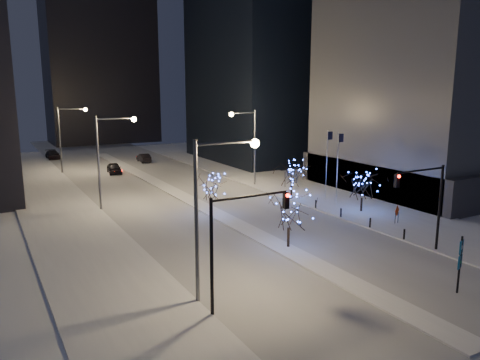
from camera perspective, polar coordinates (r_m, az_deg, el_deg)
ground at (r=33.20m, az=12.66°, el=-11.96°), size 160.00×160.00×0.00m
road at (r=62.41m, az=-9.29°, el=-0.84°), size 20.00×130.00×0.02m
median at (r=57.83m, az=-7.57°, el=-1.68°), size 2.00×80.00×0.15m
east_sidewalk at (r=56.97m, az=10.48°, el=-1.97°), size 10.00×90.00×0.15m
west_sidewalk at (r=44.83m, az=-19.53°, el=-6.08°), size 8.00×90.00×0.15m
midrise_block at (r=68.12m, az=24.75°, el=12.00°), size 30.00×22.00×30.00m
plinth at (r=68.96m, az=23.86°, el=1.17°), size 30.00×24.00×4.00m
horizon_block at (r=117.77m, az=-16.76°, el=14.73°), size 24.00×14.00×42.00m
street_lamp_w_near at (r=27.88m, az=-3.39°, el=-2.10°), size 4.40×0.56×10.00m
street_lamp_w_mid at (r=51.21m, az=-15.82°, el=3.62°), size 4.40×0.56×10.00m
street_lamp_w_far at (r=75.61m, az=-20.39°, el=5.68°), size 4.40×0.56×10.00m
street_lamp_east at (r=61.17m, az=1.10°, el=5.18°), size 3.90×0.56×10.00m
traffic_signal_west at (r=26.86m, az=-0.49°, el=-6.46°), size 5.26×0.43×7.00m
traffic_signal_east at (r=38.72m, az=21.87°, el=-1.75°), size 5.26×0.43×7.00m
flagpoles at (r=52.97m, az=11.21°, el=2.21°), size 1.35×2.60×8.00m
bollards at (r=46.51m, az=13.84°, el=-4.45°), size 0.16×12.16×0.90m
car_near at (r=73.62m, az=-15.08°, el=1.38°), size 2.40×4.84×1.58m
car_mid at (r=83.79m, az=-11.66°, el=2.66°), size 1.74×4.55×1.48m
car_far at (r=92.39m, az=-21.84°, el=2.88°), size 2.26×5.22×1.50m
holiday_tree_median_near at (r=37.86m, az=5.99°, el=-3.63°), size 4.28×4.28×4.92m
holiday_tree_median_far at (r=47.85m, az=-3.60°, el=-1.00°), size 3.91×3.91×4.07m
holiday_tree_plaza_near at (r=50.15m, az=14.70°, el=-0.52°), size 4.35×4.35×4.60m
holiday_tree_plaza_far at (r=54.37m, az=6.31°, el=0.72°), size 4.80×4.80×4.56m
wayfinding_sign at (r=32.92m, az=25.27°, el=-8.65°), size 0.66×0.33×3.79m
construction_sign at (r=47.02m, az=18.59°, el=-3.77°), size 1.00×0.46×1.77m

